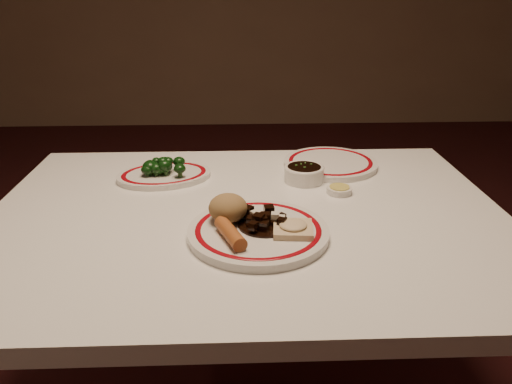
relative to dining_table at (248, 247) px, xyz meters
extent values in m
cube|color=white|center=(0.00, 0.00, 0.07)|extent=(1.20, 0.90, 0.04)
cylinder|color=black|center=(-0.54, 0.39, -0.30)|extent=(0.06, 0.06, 0.71)
cylinder|color=black|center=(0.54, 0.39, -0.30)|extent=(0.06, 0.06, 0.71)
cylinder|color=silver|center=(0.02, -0.12, 0.10)|extent=(0.37, 0.37, 0.02)
torus|color=maroon|center=(0.02, -0.12, 0.11)|extent=(0.32, 0.32, 0.00)
ellipsoid|color=#967447|center=(-0.04, -0.08, 0.14)|extent=(0.08, 0.08, 0.06)
cylinder|color=#B3612C|center=(-0.04, -0.17, 0.12)|extent=(0.07, 0.11, 0.03)
cube|color=beige|center=(0.09, -0.14, 0.12)|extent=(0.09, 0.09, 0.01)
ellipsoid|color=beige|center=(0.09, -0.14, 0.13)|extent=(0.06, 0.06, 0.02)
cylinder|color=black|center=(0.04, -0.11, 0.11)|extent=(0.12, 0.12, 0.00)
cube|color=black|center=(0.02, -0.11, 0.12)|extent=(0.03, 0.03, 0.02)
cube|color=black|center=(0.02, -0.12, 0.13)|extent=(0.03, 0.03, 0.02)
cube|color=black|center=(0.01, -0.14, 0.13)|extent=(0.02, 0.02, 0.02)
cube|color=black|center=(0.05, -0.07, 0.13)|extent=(0.02, 0.02, 0.02)
cube|color=black|center=(0.01, -0.10, 0.12)|extent=(0.02, 0.02, 0.01)
cube|color=black|center=(0.03, -0.12, 0.13)|extent=(0.02, 0.02, 0.02)
cube|color=black|center=(0.04, -0.10, 0.13)|extent=(0.02, 0.02, 0.02)
cube|color=black|center=(0.01, -0.11, 0.12)|extent=(0.03, 0.03, 0.02)
cube|color=black|center=(0.03, -0.11, 0.12)|extent=(0.02, 0.02, 0.01)
cube|color=black|center=(0.00, -0.07, 0.13)|extent=(0.03, 0.03, 0.02)
cube|color=black|center=(0.07, -0.09, 0.12)|extent=(0.02, 0.02, 0.01)
cube|color=black|center=(0.07, -0.12, 0.13)|extent=(0.02, 0.02, 0.02)
cube|color=black|center=(0.00, -0.09, 0.12)|extent=(0.02, 0.02, 0.02)
cube|color=black|center=(0.03, -0.13, 0.12)|extent=(0.03, 0.03, 0.02)
cube|color=black|center=(0.01, -0.10, 0.12)|extent=(0.03, 0.03, 0.02)
cube|color=beige|center=(0.02, -0.09, 0.13)|extent=(0.02, 0.02, 0.01)
cube|color=beige|center=(0.07, -0.10, 0.12)|extent=(0.02, 0.02, 0.01)
cube|color=beige|center=(0.06, -0.11, 0.13)|extent=(0.02, 0.02, 0.01)
torus|color=maroon|center=(-0.22, 0.22, 0.11)|extent=(0.26, 0.26, 0.00)
cylinder|color=#23471C|center=(-0.22, 0.25, 0.11)|extent=(0.01, 0.01, 0.01)
ellipsoid|color=black|center=(-0.22, 0.25, 0.13)|extent=(0.03, 0.03, 0.02)
cylinder|color=#23471C|center=(-0.26, 0.20, 0.11)|extent=(0.01, 0.01, 0.01)
ellipsoid|color=black|center=(-0.26, 0.20, 0.13)|extent=(0.03, 0.03, 0.03)
cylinder|color=#23471C|center=(-0.21, 0.21, 0.11)|extent=(0.01, 0.01, 0.01)
ellipsoid|color=black|center=(-0.21, 0.21, 0.13)|extent=(0.03, 0.03, 0.02)
cylinder|color=#23471C|center=(-0.18, 0.24, 0.11)|extent=(0.01, 0.01, 0.02)
ellipsoid|color=black|center=(-0.18, 0.24, 0.13)|extent=(0.03, 0.03, 0.03)
cylinder|color=#23471C|center=(-0.23, 0.21, 0.11)|extent=(0.01, 0.01, 0.01)
ellipsoid|color=black|center=(-0.23, 0.21, 0.13)|extent=(0.03, 0.03, 0.02)
cylinder|color=#23471C|center=(-0.24, 0.20, 0.11)|extent=(0.01, 0.01, 0.01)
ellipsoid|color=black|center=(-0.24, 0.20, 0.13)|extent=(0.04, 0.04, 0.03)
cylinder|color=#23471C|center=(-0.23, 0.25, 0.11)|extent=(0.01, 0.01, 0.01)
ellipsoid|color=black|center=(-0.23, 0.25, 0.12)|extent=(0.03, 0.03, 0.02)
cylinder|color=#23471C|center=(-0.25, 0.21, 0.11)|extent=(0.01, 0.01, 0.01)
ellipsoid|color=black|center=(-0.25, 0.21, 0.13)|extent=(0.04, 0.04, 0.03)
cylinder|color=#23471C|center=(-0.26, 0.23, 0.11)|extent=(0.01, 0.01, 0.01)
ellipsoid|color=black|center=(-0.26, 0.23, 0.13)|extent=(0.03, 0.03, 0.03)
cylinder|color=#23471C|center=(-0.21, 0.22, 0.11)|extent=(0.01, 0.01, 0.01)
ellipsoid|color=black|center=(-0.21, 0.22, 0.13)|extent=(0.03, 0.03, 0.02)
cylinder|color=#23471C|center=(-0.17, 0.19, 0.11)|extent=(0.01, 0.01, 0.02)
ellipsoid|color=black|center=(-0.17, 0.19, 0.13)|extent=(0.03, 0.03, 0.03)
cylinder|color=#23471C|center=(-0.21, 0.22, 0.11)|extent=(0.01, 0.01, 0.01)
ellipsoid|color=black|center=(-0.21, 0.22, 0.13)|extent=(0.04, 0.04, 0.03)
cylinder|color=#23471C|center=(-0.23, 0.21, 0.11)|extent=(0.01, 0.01, 0.01)
ellipsoid|color=black|center=(-0.23, 0.21, 0.13)|extent=(0.04, 0.04, 0.03)
cylinder|color=#23471C|center=(-0.22, 0.22, 0.11)|extent=(0.01, 0.01, 0.01)
ellipsoid|color=black|center=(-0.22, 0.22, 0.13)|extent=(0.03, 0.03, 0.02)
cylinder|color=#23471C|center=(-0.24, 0.25, 0.11)|extent=(0.01, 0.01, 0.01)
ellipsoid|color=black|center=(-0.24, 0.25, 0.13)|extent=(0.03, 0.03, 0.02)
cylinder|color=#23471C|center=(-0.22, 0.24, 0.11)|extent=(0.01, 0.01, 0.01)
ellipsoid|color=black|center=(-0.22, 0.24, 0.13)|extent=(0.04, 0.04, 0.03)
cylinder|color=#23471C|center=(-0.22, 0.23, 0.11)|extent=(0.01, 0.01, 0.01)
ellipsoid|color=black|center=(-0.22, 0.23, 0.13)|extent=(0.04, 0.04, 0.03)
ellipsoid|color=black|center=(-0.21, 0.21, 0.14)|extent=(0.04, 0.04, 0.03)
ellipsoid|color=black|center=(-0.22, 0.21, 0.15)|extent=(0.03, 0.03, 0.02)
ellipsoid|color=black|center=(-0.24, 0.23, 0.14)|extent=(0.02, 0.02, 0.02)
ellipsoid|color=black|center=(-0.21, 0.22, 0.14)|extent=(0.03, 0.03, 0.02)
cylinder|color=silver|center=(0.16, 0.19, 0.11)|extent=(0.10, 0.10, 0.04)
cylinder|color=black|center=(0.16, 0.19, 0.13)|extent=(0.09, 0.09, 0.00)
cylinder|color=silver|center=(0.15, 0.25, 0.10)|extent=(0.06, 0.06, 0.02)
cylinder|color=red|center=(0.15, 0.25, 0.11)|extent=(0.05, 0.05, 0.00)
cylinder|color=silver|center=(0.23, 0.10, 0.10)|extent=(0.06, 0.06, 0.02)
cylinder|color=#CEC154|center=(0.23, 0.10, 0.11)|extent=(0.05, 0.05, 0.00)
cylinder|color=silver|center=(0.25, 0.30, 0.10)|extent=(0.30, 0.30, 0.02)
torus|color=maroon|center=(0.25, 0.30, 0.11)|extent=(0.26, 0.26, 0.00)
camera|label=1|loc=(-0.02, -1.04, 0.59)|focal=35.00mm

